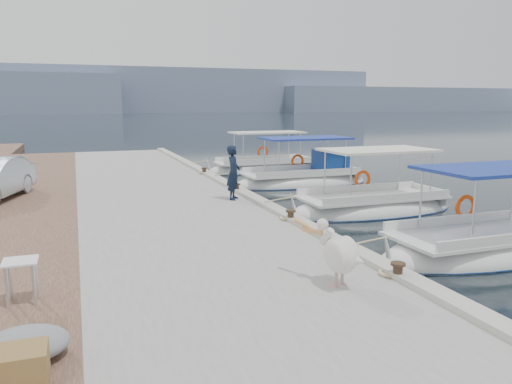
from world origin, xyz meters
TOP-DOWN VIEW (x-y plane):
  - ground at (0.00, 0.00)m, footprint 400.00×400.00m
  - concrete_quay at (-3.00, 5.00)m, footprint 6.00×40.00m
  - quay_curb at (-0.22, 5.00)m, footprint 0.44×40.00m
  - cobblestone_strip at (-8.00, 5.00)m, footprint 4.00×40.00m
  - distant_hills at (29.61, 201.49)m, footprint 330.00×60.00m
  - fishing_caique_b at (3.69, -1.62)m, footprint 6.20×2.47m
  - fishing_caique_c at (3.73, 3.69)m, footprint 6.29×2.45m
  - fishing_caique_d at (4.05, 9.98)m, footprint 6.70×2.37m
  - fishing_caique_e at (3.94, 14.86)m, footprint 6.69×2.17m
  - mooring_bollards at (-0.35, 1.50)m, footprint 0.28×20.28m
  - pelican at (-1.57, -3.38)m, footprint 0.90×1.50m
  - fisherman at (-0.88, 5.17)m, footprint 0.72×0.81m
  - wooden_crate at (-6.66, -5.01)m, footprint 0.55×0.55m
  - tarp_bundle at (-6.69, -4.38)m, footprint 1.10×0.90m
  - folding_table at (-6.90, -2.31)m, footprint 0.55×0.55m

SIDE VIEW (x-z plane):
  - ground at x=0.00m, z-range 0.00..0.00m
  - fishing_caique_c at x=3.73m, z-range -1.29..1.54m
  - fishing_caique_b at x=3.69m, z-range -1.29..1.54m
  - fishing_caique_e at x=3.94m, z-range -1.29..1.54m
  - fishing_caique_d at x=4.05m, z-range -1.22..1.61m
  - concrete_quay at x=-3.00m, z-range 0.00..0.50m
  - cobblestone_strip at x=-8.00m, z-range 0.00..0.50m
  - quay_curb at x=-0.22m, z-range 0.50..0.62m
  - mooring_bollards at x=-0.35m, z-range 0.53..0.86m
  - tarp_bundle at x=-6.69m, z-range 0.50..0.90m
  - wooden_crate at x=-6.66m, z-range 0.50..0.94m
  - folding_table at x=-6.90m, z-range 0.66..1.39m
  - pelican at x=-1.57m, z-range 0.52..1.70m
  - fisherman at x=-0.88m, z-range 0.50..2.37m
  - distant_hills at x=29.61m, z-range -1.39..16.61m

